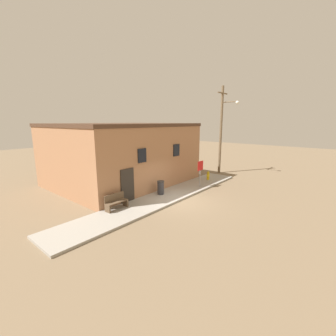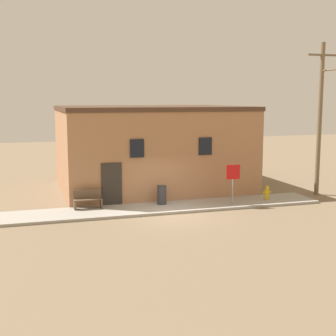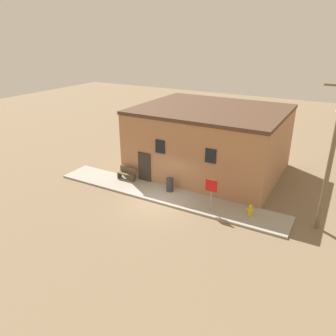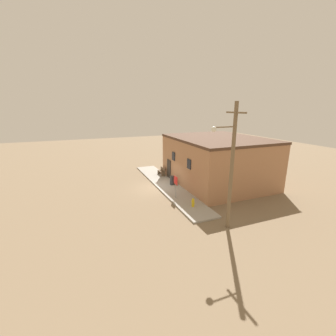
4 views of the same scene
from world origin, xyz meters
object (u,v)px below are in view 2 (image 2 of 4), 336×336
(trash_bin, at_px, (162,195))
(bench, at_px, (88,200))
(stop_sign, at_px, (233,177))
(utility_pole, at_px, (321,114))
(fire_hydrant, at_px, (267,192))

(trash_bin, bearing_deg, bench, 177.20)
(stop_sign, bearing_deg, bench, 169.86)
(bench, distance_m, trash_bin, 3.61)
(stop_sign, relative_size, utility_pole, 0.24)
(fire_hydrant, xyz_separation_m, bench, (-9.14, 0.68, 0.06))
(fire_hydrant, bearing_deg, stop_sign, -165.80)
(bench, relative_size, trash_bin, 1.43)
(fire_hydrant, relative_size, trash_bin, 0.77)
(fire_hydrant, distance_m, utility_pole, 5.34)
(trash_bin, bearing_deg, stop_sign, -17.75)
(stop_sign, relative_size, trash_bin, 2.13)
(utility_pole, bearing_deg, fire_hydrant, -169.22)
(stop_sign, height_order, bench, stop_sign)
(stop_sign, bearing_deg, fire_hydrant, 14.20)
(stop_sign, distance_m, bench, 7.11)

